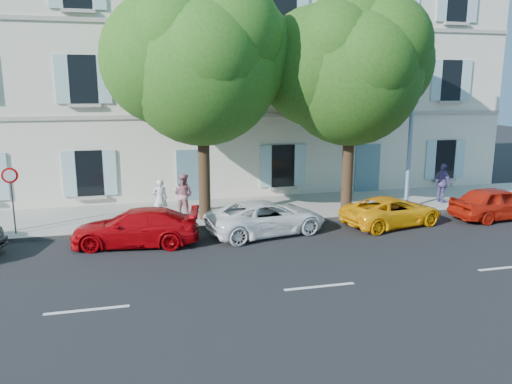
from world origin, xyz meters
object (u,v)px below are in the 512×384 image
object	(u,v)px
road_sign	(11,186)
pedestrian_a	(160,199)
tree_right	(351,75)
tree_left	(202,68)
car_red_coupe	(136,227)
car_yellow_supercar	(392,211)
street_lamp	(416,90)
car_white_coupe	(266,217)
pedestrian_b	(183,195)
pedestrian_c	(443,183)
car_red_hatchback	(497,203)

from	to	relation	value
road_sign	pedestrian_a	size ratio (longest dim) A/B	1.50
tree_right	tree_left	bearing A→B (deg)	178.24
car_red_coupe	pedestrian_a	world-z (taller)	pedestrian_a
road_sign	car_yellow_supercar	bearing A→B (deg)	-7.27
street_lamp	pedestrian_a	xyz separation A→B (m)	(-10.44, 0.86, -4.20)
car_white_coupe	pedestrian_b	size ratio (longest dim) A/B	2.55
car_white_coupe	tree_left	world-z (taller)	tree_left
street_lamp	pedestrian_b	distance (m)	10.42
car_white_coupe	pedestrian_c	xyz separation A→B (m)	(8.86, 2.33, 0.42)
tree_left	tree_right	bearing A→B (deg)	-1.76
car_red_hatchback	pedestrian_c	distance (m)	2.73
car_red_hatchback	street_lamp	distance (m)	5.65
pedestrian_b	car_red_coupe	bearing A→B (deg)	93.64
tree_left	street_lamp	xyz separation A→B (m)	(8.73, -0.46, -0.83)
car_yellow_supercar	car_white_coupe	bearing A→B (deg)	76.41
car_red_hatchback	tree_right	xyz separation A→B (m)	(-5.65, 2.16, 5.07)
car_red_coupe	car_white_coupe	world-z (taller)	car_red_coupe
tree_left	road_sign	xyz separation A→B (m)	(-6.88, -0.41, -4.10)
car_red_coupe	car_yellow_supercar	bearing A→B (deg)	100.01
pedestrian_c	car_yellow_supercar	bearing A→B (deg)	110.90
car_white_coupe	street_lamp	bearing A→B (deg)	-88.47
road_sign	street_lamp	xyz separation A→B (m)	(15.61, -0.05, 3.27)
tree_right	pedestrian_b	bearing A→B (deg)	172.57
tree_left	pedestrian_c	bearing A→B (deg)	1.25
tree_left	road_sign	size ratio (longest dim) A/B	3.78
car_red_hatchback	tree_left	size ratio (longest dim) A/B	0.43
car_red_hatchback	tree_left	bearing A→B (deg)	74.28
car_red_coupe	car_red_hatchback	world-z (taller)	car_red_hatchback
tree_right	car_red_hatchback	bearing A→B (deg)	-20.95
car_white_coupe	street_lamp	distance (m)	8.30
car_red_hatchback	pedestrian_b	distance (m)	12.76
pedestrian_a	pedestrian_b	xyz separation A→B (m)	(0.94, 0.30, 0.07)
tree_left	pedestrian_b	size ratio (longest dim) A/B	5.21
tree_left	car_white_coupe	bearing A→B (deg)	-46.87
car_red_hatchback	road_sign	xyz separation A→B (m)	(-18.50, 1.93, 1.21)
tree_right	pedestrian_c	size ratio (longest dim) A/B	4.90
road_sign	pedestrian_b	bearing A→B (deg)	10.28
car_white_coupe	car_yellow_supercar	size ratio (longest dim) A/B	1.09
car_yellow_supercar	pedestrian_a	size ratio (longest dim) A/B	2.54
pedestrian_b	car_yellow_supercar	bearing A→B (deg)	-164.00
street_lamp	pedestrian_a	size ratio (longest dim) A/B	5.51
car_white_coupe	car_red_hatchback	distance (m)	9.66
road_sign	car_red_coupe	bearing A→B (deg)	-24.46
road_sign	pedestrian_b	xyz separation A→B (m)	(6.11, 1.11, -0.86)
car_yellow_supercar	tree_right	world-z (taller)	tree_right
car_yellow_supercar	car_red_hatchback	bearing A→B (deg)	-104.65
car_yellow_supercar	tree_left	world-z (taller)	tree_left
car_yellow_supercar	pedestrian_a	distance (m)	9.09
road_sign	pedestrian_c	bearing A→B (deg)	2.10
car_red_coupe	tree_left	xyz separation A→B (m)	(2.70, 2.31, 5.35)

